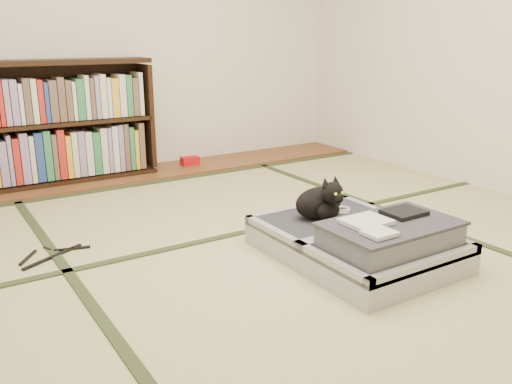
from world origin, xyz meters
TOP-DOWN VIEW (x-y plane):
  - floor at (0.00, 0.00)m, footprint 4.50×4.50m
  - wood_strip at (0.00, 2.00)m, footprint 4.00×0.50m
  - red_item at (0.44, 2.03)m, footprint 0.15×0.10m
  - tatami_borders at (0.00, 0.49)m, footprint 4.00×4.50m
  - bookcase at (-0.53, 2.07)m, footprint 1.26×0.29m
  - suitcase at (0.29, -0.25)m, footprint 0.72×0.96m
  - cat at (0.27, 0.04)m, footprint 0.32×0.32m
  - cable_coil at (0.45, 0.08)m, footprint 0.10×0.10m
  - hanger at (-1.02, 0.64)m, footprint 0.37×0.26m

SIDE VIEW (x-z plane):
  - floor at x=0.00m, z-range 0.00..0.00m
  - tatami_borders at x=0.00m, z-range 0.00..0.01m
  - hanger at x=-1.02m, z-range 0.00..0.01m
  - wood_strip at x=0.00m, z-range 0.00..0.02m
  - red_item at x=0.44m, z-range 0.02..0.09m
  - suitcase at x=0.29m, z-range -0.04..0.24m
  - cable_coil at x=0.45m, z-range 0.14..0.16m
  - cat at x=0.27m, z-range 0.11..0.36m
  - bookcase at x=-0.53m, z-range -0.01..0.91m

